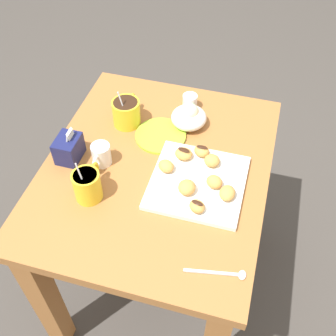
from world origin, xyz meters
TOP-DOWN VIEW (x-y plane):
  - ground_plane at (0.00, 0.00)m, footprint 8.00×8.00m
  - dining_table at (0.00, 0.00)m, footprint 0.85×0.70m
  - pastry_plate_square at (-0.04, -0.14)m, footprint 0.28×0.28m
  - coffee_mug_yellow_left at (-0.16, 0.16)m, footprint 0.12×0.08m
  - coffee_mug_yellow_right at (0.17, 0.16)m, footprint 0.13×0.09m
  - cream_pitcher_white at (-0.03, 0.17)m, footprint 0.10×0.06m
  - sugar_caddy at (-0.04, 0.28)m, footprint 0.09×0.07m
  - ice_cream_bowl at (0.22, -0.05)m, footprint 0.12×0.12m
  - chocolate_sauce_pitcher at (0.30, -0.03)m, footprint 0.09×0.05m
  - saucer_lime_left at (0.13, 0.02)m, footprint 0.17×0.17m
  - loose_spoon_near_saucer at (-0.31, -0.27)m, footprint 0.04×0.16m
  - beignet_0 at (-0.02, -0.04)m, footprint 0.06×0.07m
  - beignet_1 at (0.04, -0.17)m, footprint 0.05×0.05m
  - beignet_2 at (-0.08, -0.12)m, footprint 0.06×0.06m
  - beignet_3 at (-0.04, -0.19)m, footprint 0.06×0.06m
  - beignet_4 at (0.05, -0.08)m, footprint 0.06×0.06m
  - chocolate_drizzle_4 at (0.05, -0.08)m, footprint 0.02×0.04m
  - beignet_5 at (0.07, -0.13)m, footprint 0.06×0.06m
  - chocolate_drizzle_5 at (0.07, -0.13)m, footprint 0.01×0.04m
  - beignet_6 at (-0.14, -0.16)m, footprint 0.06×0.06m
  - chocolate_drizzle_6 at (-0.14, -0.16)m, footprint 0.02×0.04m
  - beignet_7 at (-0.07, -0.24)m, footprint 0.06×0.05m

SIDE VIEW (x-z plane):
  - ground_plane at x=0.00m, z-range 0.00..0.00m
  - dining_table at x=0.00m, z-range 0.20..0.91m
  - loose_spoon_near_saucer at x=-0.31m, z-range 0.71..0.71m
  - saucer_lime_left at x=0.13m, z-range 0.71..0.72m
  - pastry_plate_square at x=-0.04m, z-range 0.71..0.72m
  - chocolate_sauce_pitcher at x=0.30m, z-range 0.71..0.77m
  - beignet_6 at x=-0.14m, z-range 0.72..0.75m
  - beignet_4 at x=0.05m, z-range 0.72..0.75m
  - beignet_5 at x=0.07m, z-range 0.72..0.76m
  - beignet_7 at x=-0.07m, z-range 0.72..0.76m
  - beignet_0 at x=-0.02m, z-range 0.72..0.76m
  - beignet_1 at x=0.04m, z-range 0.72..0.76m
  - beignet_3 at x=-0.04m, z-range 0.72..0.76m
  - beignet_2 at x=-0.08m, z-range 0.72..0.76m
  - ice_cream_bowl at x=0.22m, z-range 0.70..0.79m
  - cream_pitcher_white at x=-0.03m, z-range 0.71..0.78m
  - sugar_caddy at x=-0.04m, z-range 0.69..0.80m
  - chocolate_drizzle_6 at x=-0.14m, z-range 0.75..0.76m
  - chocolate_drizzle_4 at x=0.05m, z-range 0.75..0.76m
  - coffee_mug_yellow_right at x=0.17m, z-range 0.69..0.83m
  - chocolate_drizzle_5 at x=0.07m, z-range 0.75..0.76m
  - coffee_mug_yellow_left at x=-0.16m, z-range 0.68..0.83m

